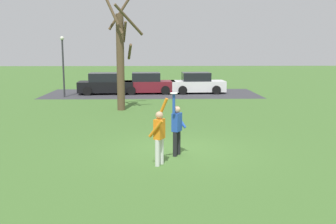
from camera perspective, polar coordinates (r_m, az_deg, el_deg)
name	(u,v)px	position (r m, az deg, el deg)	size (l,w,h in m)	color
ground_plane	(178,151)	(13.70, 1.49, -5.62)	(120.00, 120.00, 0.00)	#426B2D
person_catcher	(177,126)	(12.92, 1.27, -2.07)	(0.51, 0.59, 2.08)	black
person_defender	(159,133)	(11.87, -1.25, -3.11)	(0.60, 0.66, 2.04)	silver
frisbee_disc	(174,93)	(12.54, 0.85, 2.72)	(0.25, 0.25, 0.02)	white
parked_car_black	(105,84)	(30.30, -9.03, 3.96)	(4.18, 2.19, 1.59)	black
parked_car_maroon	(148,84)	(30.28, -2.97, 4.06)	(4.18, 2.19, 1.59)	maroon
parked_car_white	(197,84)	(30.52, 4.26, 4.09)	(4.18, 2.19, 1.59)	white
parking_strip	(152,94)	(30.21, -2.33, 2.68)	(15.95, 6.40, 0.01)	#38383D
bare_tree_tall	(121,56)	(22.26, -6.82, 8.00)	(2.07, 2.04, 6.35)	brown
lamppost_by_lot	(63,60)	(28.80, -14.91, 7.19)	(0.28, 0.28, 4.26)	#2D2D33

